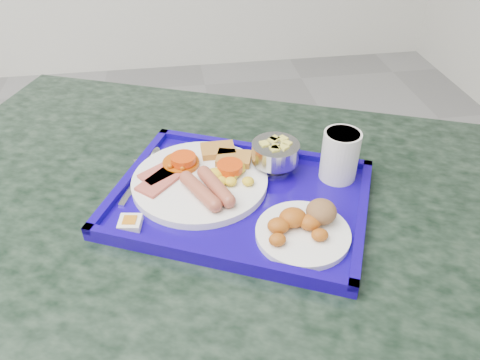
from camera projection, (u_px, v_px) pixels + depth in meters
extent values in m
cylinder|color=slate|center=(222.00, 333.00, 1.14)|extent=(0.12, 0.12, 0.74)
cube|color=black|center=(217.00, 212.00, 0.90)|extent=(1.54, 1.31, 0.04)
cube|color=#120289|center=(240.00, 200.00, 0.89)|extent=(0.57, 0.51, 0.02)
cube|color=#120289|center=(261.00, 149.00, 1.00)|extent=(0.43, 0.21, 0.01)
cube|color=#120289|center=(212.00, 255.00, 0.75)|extent=(0.43, 0.21, 0.01)
cube|color=#120289|center=(362.00, 216.00, 0.83)|extent=(0.16, 0.32, 0.01)
cube|color=#120289|center=(131.00, 175.00, 0.93)|extent=(0.16, 0.32, 0.01)
cylinder|color=white|center=(200.00, 181.00, 0.91)|extent=(0.26, 0.26, 0.01)
cube|color=#C1574D|center=(163.00, 172.00, 0.91)|extent=(0.10, 0.09, 0.01)
cube|color=#C1574D|center=(160.00, 181.00, 0.89)|extent=(0.10, 0.10, 0.01)
cylinder|color=#AF4B07|center=(181.00, 163.00, 0.94)|extent=(0.07, 0.07, 0.01)
sphere|color=#AF4B07|center=(185.00, 160.00, 0.93)|extent=(0.01, 0.01, 0.01)
sphere|color=#AF4B07|center=(188.00, 166.00, 0.92)|extent=(0.01, 0.01, 0.01)
sphere|color=#AF4B07|center=(186.00, 166.00, 0.91)|extent=(0.01, 0.01, 0.01)
sphere|color=#AF4B07|center=(177.00, 157.00, 0.94)|extent=(0.01, 0.01, 0.01)
sphere|color=#AF4B07|center=(185.00, 157.00, 0.94)|extent=(0.01, 0.01, 0.01)
sphere|color=#AF4B07|center=(184.00, 167.00, 0.91)|extent=(0.01, 0.01, 0.01)
sphere|color=#AF4B07|center=(192.00, 162.00, 0.93)|extent=(0.01, 0.01, 0.01)
sphere|color=#AF4B07|center=(188.00, 161.00, 0.93)|extent=(0.01, 0.01, 0.01)
sphere|color=#AF4B07|center=(170.00, 166.00, 0.91)|extent=(0.01, 0.01, 0.01)
sphere|color=#AF4B07|center=(177.00, 165.00, 0.92)|extent=(0.01, 0.01, 0.01)
sphere|color=#AF4B07|center=(181.00, 166.00, 0.91)|extent=(0.01, 0.01, 0.01)
sphere|color=#AF4B07|center=(176.00, 156.00, 0.94)|extent=(0.01, 0.01, 0.01)
sphere|color=#AF4B07|center=(183.00, 168.00, 0.91)|extent=(0.01, 0.01, 0.01)
sphere|color=#AF4B07|center=(186.00, 153.00, 0.95)|extent=(0.01, 0.01, 0.01)
cube|color=#C37E30|center=(218.00, 150.00, 0.97)|extent=(0.07, 0.05, 0.01)
cube|color=#C37E30|center=(234.00, 158.00, 0.94)|extent=(0.08, 0.07, 0.01)
cylinder|color=brown|center=(200.00, 191.00, 0.85)|extent=(0.07, 0.10, 0.03)
cylinder|color=brown|center=(216.00, 186.00, 0.86)|extent=(0.06, 0.10, 0.03)
ellipsoid|color=yellow|center=(231.00, 181.00, 0.88)|extent=(0.02, 0.02, 0.02)
ellipsoid|color=yellow|center=(221.00, 181.00, 0.88)|extent=(0.02, 0.02, 0.02)
ellipsoid|color=yellow|center=(219.00, 183.00, 0.88)|extent=(0.02, 0.02, 0.02)
ellipsoid|color=yellow|center=(240.00, 169.00, 0.91)|extent=(0.02, 0.02, 0.01)
ellipsoid|color=yellow|center=(237.00, 167.00, 0.91)|extent=(0.03, 0.03, 0.02)
ellipsoid|color=yellow|center=(232.00, 169.00, 0.91)|extent=(0.03, 0.03, 0.02)
ellipsoid|color=yellow|center=(248.00, 181.00, 0.88)|extent=(0.02, 0.02, 0.02)
ellipsoid|color=yellow|center=(215.00, 174.00, 0.89)|extent=(0.03, 0.03, 0.02)
ellipsoid|color=yellow|center=(232.00, 173.00, 0.90)|extent=(0.03, 0.03, 0.02)
cylinder|color=red|center=(183.00, 159.00, 0.92)|extent=(0.05, 0.05, 0.01)
cylinder|color=red|center=(230.00, 167.00, 0.90)|extent=(0.05, 0.05, 0.01)
cylinder|color=white|center=(303.00, 234.00, 0.79)|extent=(0.16, 0.16, 0.01)
ellipsoid|color=#AD5514|center=(320.00, 235.00, 0.77)|extent=(0.03, 0.02, 0.02)
ellipsoid|color=#AD5514|center=(310.00, 222.00, 0.79)|extent=(0.04, 0.03, 0.03)
ellipsoid|color=#AD5514|center=(293.00, 218.00, 0.79)|extent=(0.05, 0.04, 0.03)
ellipsoid|color=#AD5514|center=(278.00, 226.00, 0.78)|extent=(0.04, 0.03, 0.03)
ellipsoid|color=#AD5514|center=(277.00, 240.00, 0.76)|extent=(0.03, 0.02, 0.02)
ellipsoid|color=brown|center=(321.00, 212.00, 0.80)|extent=(0.05, 0.05, 0.04)
cylinder|color=#ADADAF|center=(275.00, 169.00, 0.95)|extent=(0.06, 0.06, 0.01)
cylinder|color=#ADADAF|center=(275.00, 164.00, 0.94)|extent=(0.02, 0.02, 0.02)
cylinder|color=#ADADAF|center=(275.00, 152.00, 0.92)|extent=(0.09, 0.09, 0.04)
cube|color=#DBD353|center=(273.00, 142.00, 0.92)|extent=(0.02, 0.02, 0.01)
cube|color=#DBD353|center=(283.00, 141.00, 0.93)|extent=(0.02, 0.02, 0.01)
cube|color=#DBD353|center=(274.00, 151.00, 0.90)|extent=(0.02, 0.02, 0.01)
cube|color=#DBD353|center=(275.00, 149.00, 0.90)|extent=(0.02, 0.02, 0.01)
cube|color=#DBD353|center=(283.00, 149.00, 0.90)|extent=(0.02, 0.02, 0.01)
cube|color=#DBD353|center=(274.00, 141.00, 0.93)|extent=(0.02, 0.02, 0.01)
cube|color=#DBD353|center=(264.00, 146.00, 0.91)|extent=(0.02, 0.02, 0.01)
cube|color=#DBD353|center=(286.00, 145.00, 0.91)|extent=(0.02, 0.02, 0.01)
cylinder|color=silver|center=(340.00, 156.00, 0.90)|extent=(0.07, 0.07, 0.10)
cylinder|color=#D23F0B|center=(343.00, 136.00, 0.87)|extent=(0.06, 0.06, 0.01)
cube|color=#ADADAF|center=(143.00, 179.00, 0.92)|extent=(0.04, 0.14, 0.00)
ellipsoid|color=#ADADAF|center=(153.00, 152.00, 0.99)|extent=(0.04, 0.05, 0.01)
cube|color=#ADADAF|center=(139.00, 177.00, 0.93)|extent=(0.07, 0.18, 0.00)
cube|color=white|center=(130.00, 223.00, 0.81)|extent=(0.04, 0.04, 0.01)
cube|color=orange|center=(130.00, 220.00, 0.81)|extent=(0.03, 0.03, 0.00)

